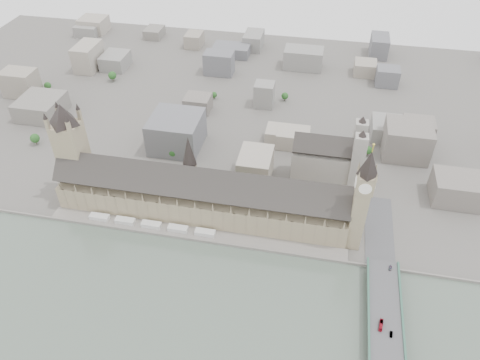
% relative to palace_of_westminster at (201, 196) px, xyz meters
% --- Properties ---
extents(ground, '(900.00, 900.00, 0.00)m').
position_rel_palace_of_westminster_xyz_m(ground, '(0.00, -19.70, -22.71)').
color(ground, '#595651').
rests_on(ground, ground).
extents(embankment_wall, '(600.00, 1.50, 3.00)m').
position_rel_palace_of_westminster_xyz_m(embankment_wall, '(0.00, -34.70, -21.21)').
color(embankment_wall, gray).
rests_on(embankment_wall, ground).
extents(river_terrace, '(270.00, 15.00, 2.00)m').
position_rel_palace_of_westminster_xyz_m(river_terrace, '(0.00, -27.20, -21.71)').
color(river_terrace, gray).
rests_on(river_terrace, ground).
extents(terrace_tents, '(118.00, 7.00, 4.00)m').
position_rel_palace_of_westminster_xyz_m(terrace_tents, '(-40.00, -26.70, -18.71)').
color(terrace_tents, silver).
rests_on(terrace_tents, river_terrace).
extents(palace_of_westminster, '(265.00, 40.73, 55.44)m').
position_rel_palace_of_westminster_xyz_m(palace_of_westminster, '(0.00, 0.00, 0.00)').
color(palace_of_westminster, gray).
rests_on(palace_of_westminster, ground).
extents(elizabeth_tower, '(17.00, 17.00, 107.50)m').
position_rel_palace_of_westminster_xyz_m(elizabeth_tower, '(138.00, -11.70, 35.38)').
color(elizabeth_tower, gray).
rests_on(elizabeth_tower, ground).
extents(victoria_tower, '(30.00, 30.00, 100.00)m').
position_rel_palace_of_westminster_xyz_m(victoria_tower, '(-122.00, 6.30, 32.50)').
color(victoria_tower, gray).
rests_on(victoria_tower, ground).
extents(central_tower, '(13.00, 13.00, 48.00)m').
position_rel_palace_of_westminster_xyz_m(central_tower, '(-10.00, 6.30, 35.21)').
color(central_tower, gray).
rests_on(central_tower, ground).
extents(westminster_bridge, '(25.00, 325.00, 10.25)m').
position_rel_palace_of_westminster_xyz_m(westminster_bridge, '(162.00, -107.20, -17.58)').
color(westminster_bridge, '#474749').
rests_on(westminster_bridge, ground).
extents(westminster_abbey, '(68.00, 36.00, 64.00)m').
position_rel_palace_of_westminster_xyz_m(westminster_abbey, '(110.92, 75.30, 2.38)').
color(westminster_abbey, gray).
rests_on(westminster_abbey, ground).
extents(city_skyline_inland, '(720.00, 360.00, 38.00)m').
position_rel_palace_of_westminster_xyz_m(city_skyline_inland, '(0.00, 225.30, -3.71)').
color(city_skyline_inland, gray).
rests_on(city_skyline_inland, ground).
extents(park_trees, '(110.00, 30.00, 15.00)m').
position_rel_palace_of_westminster_xyz_m(park_trees, '(-10.00, 40.30, -15.21)').
color(park_trees, '#1B4418').
rests_on(park_trees, ground).
extents(red_bus_north, '(3.75, 10.26, 2.79)m').
position_rel_palace_of_westminster_xyz_m(red_bus_north, '(158.32, -97.24, -11.06)').
color(red_bus_north, maroon).
rests_on(red_bus_north, westminster_bridge).
extents(car_silver, '(2.18, 5.15, 1.65)m').
position_rel_palace_of_westminster_xyz_m(car_silver, '(165.23, -102.98, -11.63)').
color(car_silver, gray).
rests_on(car_silver, westminster_bridge).
extents(car_approach, '(2.89, 5.51, 1.53)m').
position_rel_palace_of_westminster_xyz_m(car_approach, '(167.37, -42.04, -11.69)').
color(car_approach, gray).
rests_on(car_approach, westminster_bridge).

